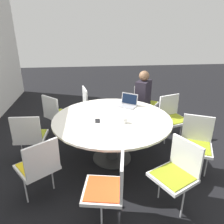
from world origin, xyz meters
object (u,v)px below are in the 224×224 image
at_px(chair_7, 196,141).
at_px(coffee_cup, 124,120).
at_px(chair_2, 57,113).
at_px(chair_6, 177,170).
at_px(chair_3, 30,135).
at_px(person_0, 144,96).
at_px(chair_0, 144,100).
at_px(chair_8, 172,115).
at_px(cell_phone, 98,121).
at_px(laptop, 128,103).
at_px(chair_4, 39,164).
at_px(chair_1, 91,104).
at_px(chair_5, 110,185).

distance_m(chair_7, coffee_cup, 1.07).
xyz_separation_m(chair_2, chair_6, (-1.88, -1.60, 0.00)).
relative_size(chair_2, chair_3, 1.00).
xyz_separation_m(chair_2, person_0, (0.26, -1.71, 0.19)).
bearing_deg(chair_0, chair_8, 56.28).
bearing_deg(chair_3, chair_6, -26.89).
bearing_deg(chair_2, coffee_cup, 1.49).
bearing_deg(chair_7, coffee_cup, 9.60).
height_order(chair_2, chair_8, same).
relative_size(chair_3, cell_phone, 6.13).
bearing_deg(laptop, chair_4, -100.76).
bearing_deg(coffee_cup, chair_8, -56.29).
relative_size(chair_0, chair_8, 1.00).
xyz_separation_m(chair_2, cell_phone, (-0.90, -0.73, 0.21)).
xyz_separation_m(chair_2, laptop, (-0.32, -1.29, 0.26)).
xyz_separation_m(chair_3, cell_phone, (-0.07, -1.02, 0.21)).
distance_m(chair_3, chair_8, 2.46).
bearing_deg(coffee_cup, cell_phone, 75.05).
relative_size(chair_1, chair_6, 1.00).
distance_m(person_0, coffee_cup, 1.39).
bearing_deg(chair_0, coffee_cup, 10.86).
relative_size(chair_1, laptop, 2.31).
bearing_deg(laptop, chair_0, 94.02).
distance_m(chair_4, laptop, 1.84).
height_order(chair_4, chair_6, same).
bearing_deg(chair_1, person_0, 71.29).
height_order(chair_1, cell_phone, chair_1).
bearing_deg(chair_0, chair_7, 45.31).
height_order(chair_3, cell_phone, chair_3).
bearing_deg(chair_6, chair_2, 12.55).
bearing_deg(chair_8, person_0, -75.14).
bearing_deg(cell_phone, chair_4, 133.80).
distance_m(chair_5, coffee_cup, 1.12).
distance_m(chair_1, chair_8, 1.64).
bearing_deg(chair_0, chair_6, 30.29).
bearing_deg(chair_5, chair_7, -49.32).
relative_size(chair_0, chair_3, 1.00).
relative_size(chair_5, cell_phone, 6.13).
bearing_deg(coffee_cup, chair_0, -23.81).
height_order(chair_4, laptop, laptop).
relative_size(chair_8, person_0, 0.71).
bearing_deg(chair_0, laptop, 4.02).
height_order(chair_1, chair_3, same).
relative_size(chair_5, coffee_cup, 10.26).
distance_m(chair_0, chair_2, 1.85).
height_order(person_0, coffee_cup, person_0).
bearing_deg(chair_6, chair_7, -68.35).
relative_size(chair_0, chair_5, 1.00).
bearing_deg(chair_4, chair_7, -27.66).
height_order(chair_1, chair_7, same).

